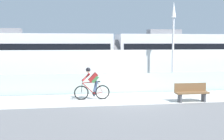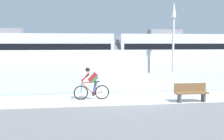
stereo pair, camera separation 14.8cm
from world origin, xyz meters
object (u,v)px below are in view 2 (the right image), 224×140
(tram, at_px, (115,56))
(bench, at_px, (191,92))
(lamp_post_antenna, at_px, (173,35))
(cyclist_on_bike, at_px, (92,84))

(tram, distance_m, bench, 8.60)
(tram, bearing_deg, lamp_post_antenna, -59.80)
(cyclist_on_bike, relative_size, bench, 1.11)
(bench, bearing_deg, lamp_post_antenna, 84.26)
(lamp_post_antenna, bearing_deg, bench, -95.74)
(lamp_post_antenna, height_order, bench, lamp_post_antenna)
(tram, relative_size, cyclist_on_bike, 12.75)
(cyclist_on_bike, relative_size, lamp_post_antenna, 0.34)
(tram, distance_m, cyclist_on_bike, 7.29)
(bench, bearing_deg, cyclist_on_bike, 164.50)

